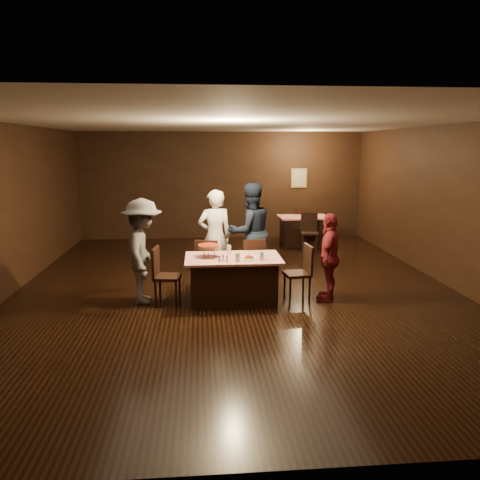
% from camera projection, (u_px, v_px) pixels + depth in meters
% --- Properties ---
extents(room, '(10.00, 10.04, 3.02)m').
position_uv_depth(room, '(236.00, 173.00, 8.27)').
color(room, black).
rests_on(room, ground).
extents(main_table, '(1.60, 1.00, 0.77)m').
position_uv_depth(main_table, '(233.00, 279.00, 7.91)').
color(main_table, '#A30B0A').
rests_on(main_table, ground).
extents(back_table, '(1.30, 0.90, 0.77)m').
position_uv_depth(back_table, '(303.00, 231.00, 12.48)').
color(back_table, red).
rests_on(back_table, ground).
extents(chair_far_left, '(0.50, 0.50, 0.95)m').
position_uv_depth(chair_far_left, '(208.00, 264.00, 8.59)').
color(chair_far_left, black).
rests_on(chair_far_left, ground).
extents(chair_far_right, '(0.48, 0.48, 0.95)m').
position_uv_depth(chair_far_right, '(252.00, 263.00, 8.66)').
color(chair_far_right, black).
rests_on(chair_far_right, ground).
extents(chair_end_left, '(0.47, 0.47, 0.95)m').
position_uv_depth(chair_end_left, '(167.00, 276.00, 7.80)').
color(chair_end_left, black).
rests_on(chair_end_left, ground).
extents(chair_end_right, '(0.46, 0.46, 0.95)m').
position_uv_depth(chair_end_right, '(297.00, 273.00, 7.98)').
color(chair_end_right, black).
rests_on(chair_end_right, ground).
extents(chair_back_near, '(0.48, 0.48, 0.95)m').
position_uv_depth(chair_back_near, '(309.00, 232.00, 11.78)').
color(chair_back_near, black).
rests_on(chair_back_near, ground).
extents(chair_back_far, '(0.49, 0.49, 0.95)m').
position_uv_depth(chair_back_far, '(299.00, 224.00, 13.05)').
color(chair_back_far, black).
rests_on(chair_back_far, ground).
extents(diner_white_jacket, '(0.72, 0.54, 1.80)m').
position_uv_depth(diner_white_jacket, '(215.00, 237.00, 8.93)').
color(diner_white_jacket, white).
rests_on(diner_white_jacket, ground).
extents(diner_navy_hoodie, '(1.12, 1.00, 1.91)m').
position_uv_depth(diner_navy_hoodie, '(250.00, 232.00, 9.10)').
color(diner_navy_hoodie, black).
rests_on(diner_navy_hoodie, ground).
extents(diner_grey_knit, '(0.71, 1.17, 1.76)m').
position_uv_depth(diner_grey_knit, '(143.00, 251.00, 7.77)').
color(diner_grey_knit, '#59595F').
rests_on(diner_grey_knit, ground).
extents(diner_red_shirt, '(0.70, 0.95, 1.50)m').
position_uv_depth(diner_red_shirt, '(329.00, 257.00, 7.91)').
color(diner_red_shirt, maroon).
rests_on(diner_red_shirt, ground).
extents(pizza_stand, '(0.38, 0.38, 0.22)m').
position_uv_depth(pizza_stand, '(209.00, 246.00, 7.81)').
color(pizza_stand, black).
rests_on(pizza_stand, main_table).
extents(plate_with_slice, '(0.25, 0.25, 0.06)m').
position_uv_depth(plate_with_slice, '(249.00, 258.00, 7.67)').
color(plate_with_slice, white).
rests_on(plate_with_slice, main_table).
extents(plate_empty, '(0.25, 0.25, 0.01)m').
position_uv_depth(plate_empty, '(264.00, 254.00, 8.02)').
color(plate_empty, white).
rests_on(plate_empty, main_table).
extents(glass_front_left, '(0.08, 0.08, 0.14)m').
position_uv_depth(glass_front_left, '(237.00, 257.00, 7.53)').
color(glass_front_left, silver).
rests_on(glass_front_left, main_table).
extents(glass_front_right, '(0.08, 0.08, 0.14)m').
position_uv_depth(glass_front_right, '(262.00, 256.00, 7.61)').
color(glass_front_right, silver).
rests_on(glass_front_right, main_table).
extents(glass_back, '(0.08, 0.08, 0.14)m').
position_uv_depth(glass_back, '(229.00, 249.00, 8.11)').
color(glass_back, silver).
rests_on(glass_back, main_table).
extents(condiments, '(0.17, 0.10, 0.09)m').
position_uv_depth(condiments, '(223.00, 258.00, 7.53)').
color(condiments, silver).
rests_on(condiments, main_table).
extents(napkin_center, '(0.19, 0.19, 0.01)m').
position_uv_depth(napkin_center, '(251.00, 257.00, 7.86)').
color(napkin_center, white).
rests_on(napkin_center, main_table).
extents(napkin_left, '(0.21, 0.21, 0.01)m').
position_uv_depth(napkin_left, '(224.00, 258.00, 7.77)').
color(napkin_left, white).
rests_on(napkin_left, main_table).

